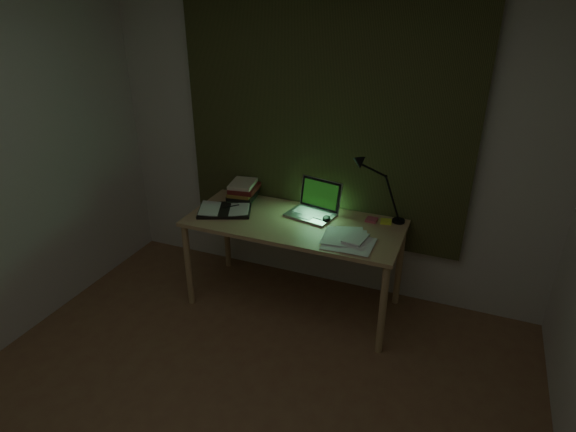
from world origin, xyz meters
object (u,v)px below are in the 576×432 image
object	(u,v)px
desk	(294,264)
loose_papers	(350,236)
desk_lamp	(402,191)
open_textbook	(225,210)
book_stack	(244,191)
laptop	(311,201)

from	to	relation	value
desk	loose_papers	bearing A→B (deg)	-11.50
desk_lamp	open_textbook	bearing A→B (deg)	-166.58
loose_papers	desk_lamp	bearing A→B (deg)	53.95
loose_papers	desk_lamp	size ratio (longest dim) A/B	0.66
book_stack	desk_lamp	distance (m)	1.24
laptop	loose_papers	xyz separation A→B (m)	(0.36, -0.22, -0.11)
book_stack	laptop	bearing A→B (deg)	-6.95
open_textbook	desk_lamp	bearing A→B (deg)	-8.23
laptop	loose_papers	distance (m)	0.44
open_textbook	book_stack	world-z (taller)	book_stack
laptop	book_stack	xyz separation A→B (m)	(-0.60, 0.07, -0.04)
open_textbook	loose_papers	size ratio (longest dim) A/B	1.20
desk	loose_papers	distance (m)	0.59
desk	laptop	size ratio (longest dim) A/B	4.08
desk	laptop	distance (m)	0.51
desk	loose_papers	world-z (taller)	loose_papers
laptop	desk_lamp	bearing A→B (deg)	25.12
desk	book_stack	size ratio (longest dim) A/B	6.53
open_textbook	book_stack	distance (m)	0.26
desk	desk_lamp	world-z (taller)	desk_lamp
book_stack	loose_papers	world-z (taller)	book_stack
desk_lamp	loose_papers	bearing A→B (deg)	-126.70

